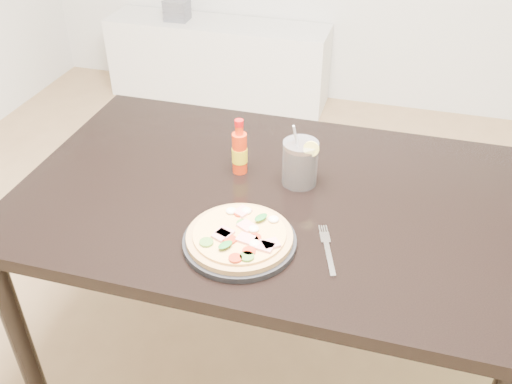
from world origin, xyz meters
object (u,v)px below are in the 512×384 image
(pizza, at_px, (240,236))
(hot_sauce_bottle, at_px, (240,152))
(media_console, at_px, (218,61))
(cola_cup, at_px, (300,164))
(dining_table, at_px, (267,215))
(plate, at_px, (240,242))
(fork, at_px, (327,248))

(pizza, distance_m, hot_sauce_bottle, 0.33)
(hot_sauce_bottle, xyz_separation_m, media_console, (-0.75, 1.93, -0.57))
(pizza, bearing_deg, hot_sauce_bottle, 107.34)
(hot_sauce_bottle, bearing_deg, cola_cup, -2.55)
(dining_table, height_order, hot_sauce_bottle, hot_sauce_bottle)
(cola_cup, bearing_deg, plate, -105.13)
(dining_table, bearing_deg, media_console, 113.12)
(plate, distance_m, cola_cup, 0.32)
(plate, bearing_deg, fork, 11.00)
(hot_sauce_bottle, bearing_deg, dining_table, -36.51)
(dining_table, distance_m, cola_cup, 0.18)
(hot_sauce_bottle, xyz_separation_m, cola_cup, (0.18, -0.01, -0.01))
(plate, distance_m, media_console, 2.46)
(pizza, bearing_deg, fork, 11.05)
(cola_cup, bearing_deg, fork, -64.19)
(pizza, distance_m, media_console, 2.46)
(plate, relative_size, cola_cup, 1.49)
(hot_sauce_bottle, distance_m, media_console, 2.15)
(fork, xyz_separation_m, media_console, (-1.06, 2.21, -0.50))
(cola_cup, bearing_deg, dining_table, -136.81)
(plate, relative_size, media_console, 0.20)
(pizza, xyz_separation_m, fork, (0.21, 0.04, -0.02))
(dining_table, height_order, pizza, pizza)
(cola_cup, xyz_separation_m, media_console, (-0.93, 1.94, -0.56))
(media_console, bearing_deg, pizza, -69.26)
(dining_table, distance_m, fork, 0.30)
(cola_cup, relative_size, media_console, 0.14)
(fork, bearing_deg, cola_cup, 97.76)
(pizza, relative_size, hot_sauce_bottle, 1.54)
(pizza, distance_m, fork, 0.22)
(pizza, height_order, hot_sauce_bottle, hot_sauce_bottle)
(cola_cup, height_order, media_console, cola_cup)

